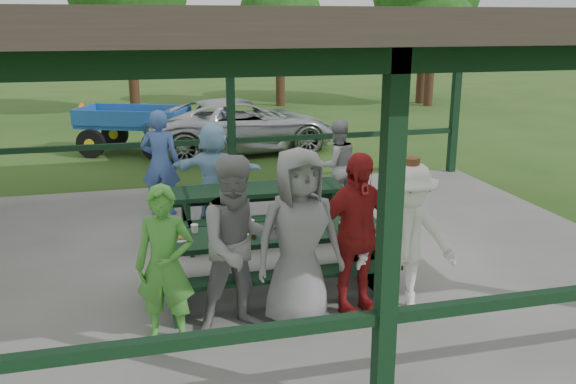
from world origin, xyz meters
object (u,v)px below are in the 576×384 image
object	(u,v)px
spectator_grey	(337,166)
pickup_truck	(242,125)
picnic_table_near	(273,253)
spectator_lblue	(214,173)
picnic_table_far	(259,205)
farm_trailer	(134,129)
contestant_white_fedora	(407,239)
contestant_grey_mid	(299,239)
spectator_blue	(160,163)
contestant_red	(356,235)
contestant_green	(165,266)
contestant_grey_left	(239,245)

from	to	relation	value
spectator_grey	pickup_truck	world-z (taller)	spectator_grey
picnic_table_near	spectator_lblue	size ratio (longest dim) A/B	1.70
picnic_table_far	spectator_grey	size ratio (longest dim) A/B	1.60
farm_trailer	contestant_white_fedora	bearing A→B (deg)	-51.22
picnic_table_near	pickup_truck	xyz separation A→B (m)	(1.16, 8.63, 0.10)
contestant_white_fedora	spectator_lblue	size ratio (longest dim) A/B	1.09
farm_trailer	picnic_table_far	bearing A→B (deg)	-53.04
contestant_grey_mid	spectator_grey	size ratio (longest dim) A/B	1.23
spectator_blue	spectator_grey	xyz separation A→B (m)	(2.91, -0.55, -0.10)
picnic_table_near	pickup_truck	distance (m)	8.71
farm_trailer	contestant_red	bearing A→B (deg)	-53.97
spectator_lblue	spectator_grey	size ratio (longest dim) A/B	1.03
farm_trailer	picnic_table_near	bearing A→B (deg)	-57.45
picnic_table_near	spectator_grey	size ratio (longest dim) A/B	1.75
pickup_truck	contestant_grey_mid	bearing A→B (deg)	166.80
pickup_truck	farm_trailer	world-z (taller)	pickup_truck
spectator_blue	farm_trailer	world-z (taller)	spectator_blue
contestant_green	contestant_red	size ratio (longest dim) A/B	0.90
picnic_table_near	contestant_red	world-z (taller)	contestant_red
contestant_green	spectator_blue	size ratio (longest dim) A/B	0.93
contestant_grey_left	farm_trailer	world-z (taller)	contestant_grey_left
contestant_red	spectator_grey	distance (m)	3.82
picnic_table_near	picnic_table_far	world-z (taller)	same
contestant_grey_left	contestant_white_fedora	size ratio (longest dim) A/B	1.06
picnic_table_far	contestant_grey_mid	distance (m)	2.94
contestant_green	contestant_red	xyz separation A→B (m)	(2.05, 0.15, 0.10)
contestant_green	spectator_blue	distance (m)	4.37
contestant_grey_left	contestant_grey_mid	size ratio (longest dim) A/B	0.97
contestant_grey_mid	contestant_white_fedora	distance (m)	1.22
spectator_blue	pickup_truck	distance (m)	5.67
spectator_lblue	spectator_grey	xyz separation A→B (m)	(2.09, 0.06, -0.02)
spectator_blue	contestant_red	bearing A→B (deg)	128.30
contestant_red	contestant_white_fedora	distance (m)	0.56
spectator_lblue	spectator_blue	size ratio (longest dim) A/B	0.92
picnic_table_far	spectator_grey	world-z (taller)	spectator_grey
contestant_grey_left	spectator_grey	bearing A→B (deg)	50.00
contestant_red	farm_trailer	bearing A→B (deg)	90.75
contestant_red	spectator_lblue	xyz separation A→B (m)	(-1.07, 3.61, -0.10)
contestant_green	spectator_grey	distance (m)	4.91
contestant_white_fedora	spectator_blue	size ratio (longest dim) A/B	1.00
picnic_table_far	contestant_grey_left	world-z (taller)	contestant_grey_left
contestant_grey_mid	contestant_red	world-z (taller)	contestant_grey_mid
picnic_table_far	spectator_lblue	world-z (taller)	spectator_lblue
picnic_table_near	picnic_table_far	size ratio (longest dim) A/B	1.09
contestant_grey_left	spectator_grey	size ratio (longest dim) A/B	1.19
picnic_table_near	contestant_grey_mid	size ratio (longest dim) A/B	1.42
spectator_blue	contestant_grey_left	bearing A→B (deg)	112.06
contestant_red	spectator_lblue	size ratio (longest dim) A/B	1.13
picnic_table_far	spectator_lblue	xyz separation A→B (m)	(-0.55, 0.84, 0.34)
picnic_table_near	contestant_grey_left	xyz separation A→B (m)	(-0.54, -0.85, 0.46)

